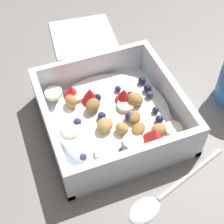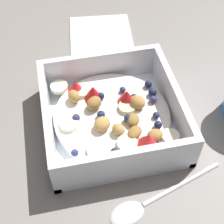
# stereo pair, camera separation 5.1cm
# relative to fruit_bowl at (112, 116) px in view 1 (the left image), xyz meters

# --- Properties ---
(ground_plane) EXTENTS (2.40, 2.40, 0.00)m
(ground_plane) POSITION_rel_fruit_bowl_xyz_m (0.01, 0.01, -0.02)
(ground_plane) COLOR gray
(fruit_bowl) EXTENTS (0.20, 0.20, 0.06)m
(fruit_bowl) POSITION_rel_fruit_bowl_xyz_m (0.00, 0.00, 0.00)
(fruit_bowl) COLOR white
(fruit_bowl) RESTS_ON ground
(spoon) EXTENTS (0.07, 0.17, 0.01)m
(spoon) POSITION_rel_fruit_bowl_xyz_m (0.14, 0.01, -0.02)
(spoon) COLOR silver
(spoon) RESTS_ON ground
(folded_napkin) EXTENTS (0.13, 0.13, 0.01)m
(folded_napkin) POSITION_rel_fruit_bowl_xyz_m (-0.22, 0.03, -0.02)
(folded_napkin) COLOR silver
(folded_napkin) RESTS_ON ground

